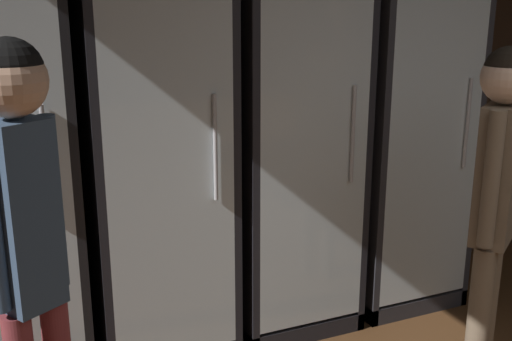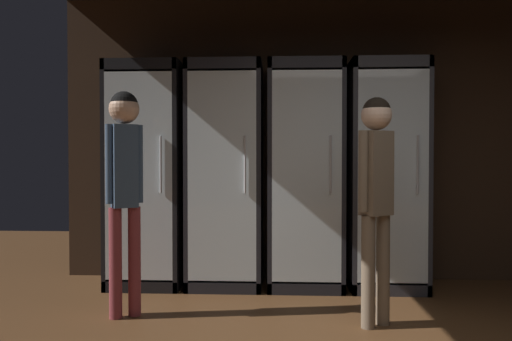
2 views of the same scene
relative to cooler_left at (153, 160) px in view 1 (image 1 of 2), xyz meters
The scene contains 6 objects.
wall_back 1.44m from the cooler_left, 13.15° to the left, with size 6.00×0.06×2.80m, color #382619.
cooler_left is the anchor object (origin of this frame).
cooler_center 0.74m from the cooler_left, ahead, with size 0.68×0.65×2.08m.
cooler_right 1.48m from the cooler_left, ahead, with size 0.68×0.65×2.08m.
shopper_near 1.63m from the cooler_left, 43.00° to the right, with size 0.28×0.24×1.63m.
shopper_far 1.19m from the cooler_left, 123.56° to the right, with size 0.25×0.22×1.70m.
Camera 1 is at (-2.06, -0.24, 1.80)m, focal length 42.92 mm.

